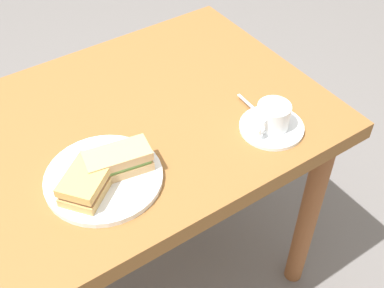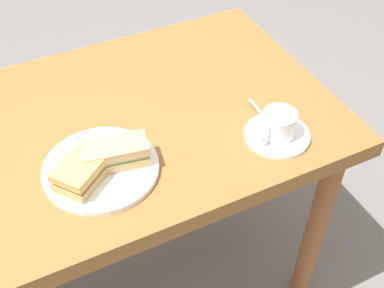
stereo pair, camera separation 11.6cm
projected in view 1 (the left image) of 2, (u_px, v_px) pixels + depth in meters
ground_plane at (126, 288)px, 1.75m from camera, size 6.00×6.00×0.00m
dining_table at (102, 161)px, 1.30m from camera, size 1.19×0.72×0.75m
sandwich_plate at (104, 178)px, 1.11m from camera, size 0.27×0.27×0.01m
sandwich_front at (118, 161)px, 1.10m from camera, size 0.16×0.09×0.06m
sandwich_back at (87, 183)px, 1.06m from camera, size 0.15×0.14×0.05m
coffee_saucer at (272, 127)px, 1.24m from camera, size 0.16×0.16×0.01m
coffee_cup at (273, 116)px, 1.21m from camera, size 0.11×0.08×0.06m
spoon at (253, 108)px, 1.28m from camera, size 0.02×0.10×0.01m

